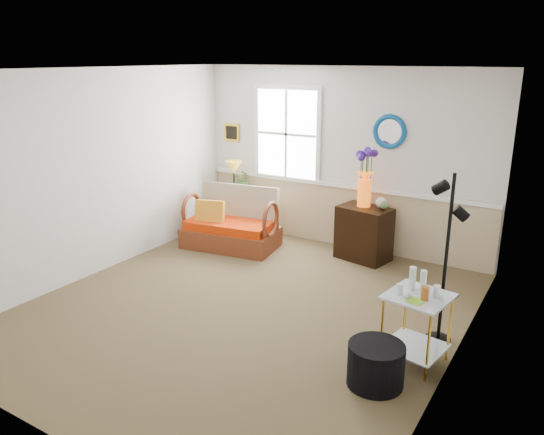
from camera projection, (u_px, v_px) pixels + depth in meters
The scene contains 19 objects.
floor at pixel (245, 308), 5.98m from camera, with size 4.50×5.00×0.01m, color brown.
ceiling at pixel (241, 69), 5.22m from camera, with size 4.50×5.00×0.01m, color white.
walls at pixel (243, 197), 5.60m from camera, with size 4.51×5.01×2.60m.
wainscot at pixel (339, 216), 7.87m from camera, with size 4.46×0.02×0.90m, color tan.
chair_rail at pixel (340, 185), 7.73m from camera, with size 4.46×0.04×0.06m, color white.
window at pixel (287, 134), 7.98m from camera, with size 1.14×0.06×1.44m, color white, non-canonical shape.
picture at pixel (232, 132), 8.51m from camera, with size 0.28×0.03×0.28m, color #AF8C1C.
mirror at pixel (390, 132), 7.14m from camera, with size 0.47×0.47×0.07m, color #0E5FA2.
loveseat at pixel (230, 218), 7.78m from camera, with size 1.35×0.77×0.88m, color brown, non-canonical shape.
throw_pillow at pixel (210, 215), 7.75m from camera, with size 0.42×0.11×0.42m, color #C76207, non-canonical shape.
lamp_stand at pixel (235, 210), 8.64m from camera, with size 0.37×0.37×0.65m, color black, non-canonical shape.
table_lamp at pixel (234, 176), 8.46m from camera, with size 0.26×0.26×0.48m, color gold, non-canonical shape.
potted_plant at pixel (243, 182), 8.45m from camera, with size 0.33×0.36×0.28m, color #497039.
cabinet at pixel (364, 233), 7.33m from camera, with size 0.70×0.45×0.75m, color black, non-canonical shape.
flower_vase at pixel (365, 178), 7.17m from camera, with size 0.23×0.23×0.79m, color #E1560D, non-canonical shape.
side_table at pixel (416, 329), 4.85m from camera, with size 0.53×0.53×0.67m, color gold, non-canonical shape.
tabletop_items at pixel (418, 284), 4.71m from camera, with size 0.36×0.36×0.21m, color silver, non-canonical shape.
floor_lamp at pixel (446, 261), 5.06m from camera, with size 0.25×0.25×1.71m, color black, non-canonical shape.
ottoman at pixel (376, 365), 4.55m from camera, with size 0.49×0.49×0.38m, color black.
Camera 1 is at (3.10, -4.46, 2.73)m, focal length 35.00 mm.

